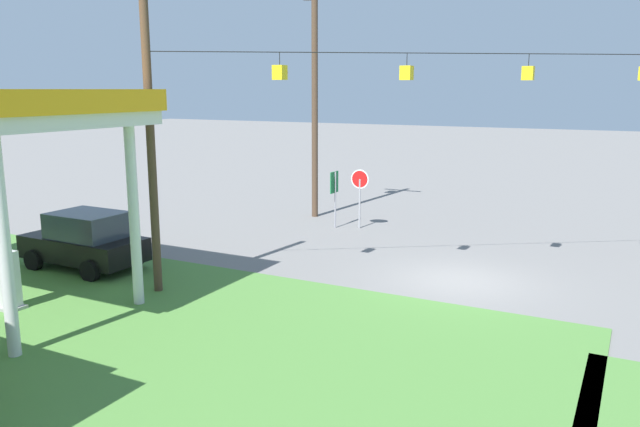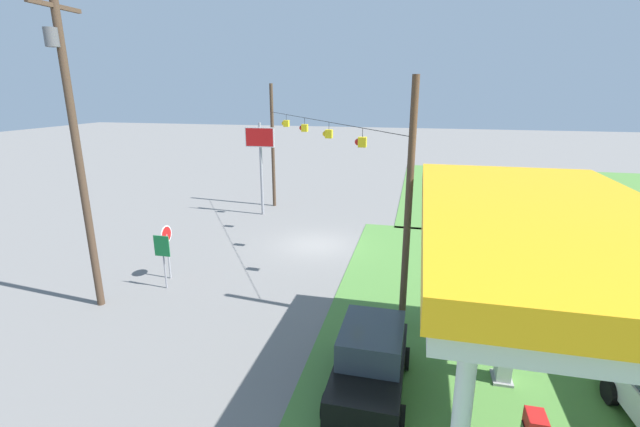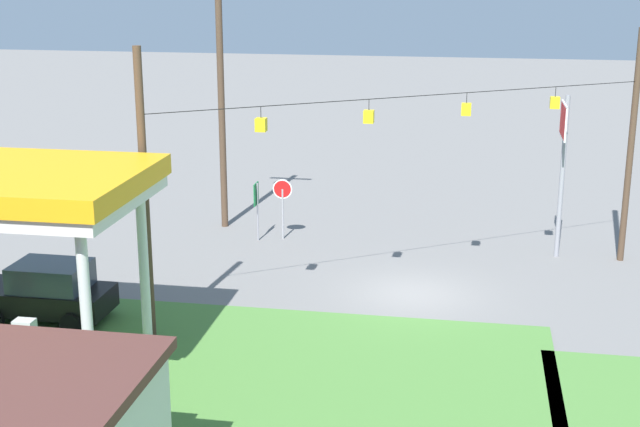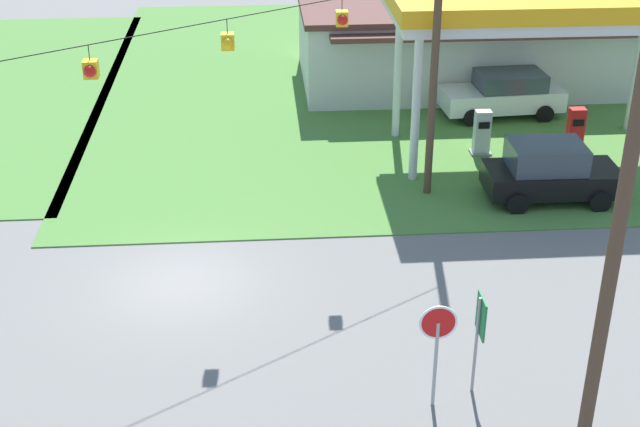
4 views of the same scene
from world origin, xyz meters
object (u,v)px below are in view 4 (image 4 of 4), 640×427
(route_sign, at_px, (479,325))
(gas_station_canopy, at_px, (543,5))
(fuel_pump_far, at_px, (575,131))
(car_at_pumps_front, at_px, (550,172))
(fuel_pump_near, at_px, (482,134))
(car_at_pumps_rear, at_px, (504,94))
(utility_pole_main, at_px, (635,145))
(gas_station_store, at_px, (490,40))
(stop_sign_roadside, at_px, (437,334))

(route_sign, bearing_deg, gas_station_canopy, 69.40)
(gas_station_canopy, height_order, fuel_pump_far, gas_station_canopy)
(car_at_pumps_front, bearing_deg, fuel_pump_near, 108.89)
(car_at_pumps_rear, bearing_deg, utility_pole_main, 76.22)
(gas_station_store, bearing_deg, car_at_pumps_rear, -95.90)
(car_at_pumps_front, distance_m, stop_sign_roadside, 11.18)
(gas_station_store, xyz_separation_m, route_sign, (-5.45, -21.23, -0.07))
(car_at_pumps_front, relative_size, utility_pole_main, 0.36)
(fuel_pump_near, bearing_deg, car_at_pumps_front, -71.71)
(gas_station_canopy, distance_m, car_at_pumps_front, 5.71)
(car_at_pumps_front, xyz_separation_m, car_at_pumps_rear, (0.51, 7.49, -0.05))
(car_at_pumps_front, distance_m, utility_pole_main, 12.63)
(fuel_pump_far, relative_size, car_at_pumps_rear, 0.34)
(gas_station_canopy, xyz_separation_m, utility_pole_main, (-3.01, -14.80, 1.24))
(car_at_pumps_rear, bearing_deg, fuel_pump_near, 60.67)
(gas_station_store, xyz_separation_m, fuel_pump_near, (-2.21, -8.18, -1.00))
(fuel_pump_far, relative_size, utility_pole_main, 0.14)
(utility_pole_main, bearing_deg, stop_sign_roadside, 154.97)
(car_at_pumps_rear, bearing_deg, route_sign, 69.15)
(car_at_pumps_rear, height_order, utility_pole_main, utility_pole_main)
(fuel_pump_near, relative_size, stop_sign_roadside, 0.65)
(utility_pole_main, bearing_deg, gas_station_store, 81.21)
(fuel_pump_near, relative_size, utility_pole_main, 0.14)
(gas_station_canopy, xyz_separation_m, car_at_pumps_rear, (0.08, 3.75, -4.34))
(gas_station_canopy, bearing_deg, route_sign, -110.60)
(gas_station_canopy, relative_size, utility_pole_main, 0.87)
(stop_sign_roadside, bearing_deg, utility_pole_main, 154.97)
(gas_station_store, distance_m, fuel_pump_far, 8.32)
(gas_station_canopy, xyz_separation_m, fuel_pump_far, (1.67, -0.00, -4.48))
(fuel_pump_far, distance_m, stop_sign_roadside, 15.46)
(gas_station_store, height_order, stop_sign_roadside, gas_station_store)
(car_at_pumps_rear, bearing_deg, gas_station_store, -100.22)
(utility_pole_main, bearing_deg, fuel_pump_near, 84.81)
(fuel_pump_near, height_order, car_at_pumps_front, car_at_pumps_front)
(fuel_pump_near, xyz_separation_m, car_at_pumps_front, (1.24, -3.74, 0.19))
(stop_sign_roadside, bearing_deg, gas_station_store, -106.55)
(fuel_pump_near, bearing_deg, car_at_pumps_rear, 64.98)
(gas_station_store, xyz_separation_m, car_at_pumps_front, (-0.97, -11.92, -0.82))
(fuel_pump_near, height_order, car_at_pumps_rear, car_at_pumps_rear)
(fuel_pump_near, xyz_separation_m, route_sign, (-3.24, -13.05, 0.94))
(stop_sign_roadside, distance_m, utility_pole_main, 5.65)
(fuel_pump_near, xyz_separation_m, stop_sign_roadside, (-4.22, -13.45, 1.04))
(fuel_pump_near, bearing_deg, gas_station_canopy, 0.05)
(gas_station_canopy, bearing_deg, car_at_pumps_front, -96.56)
(car_at_pumps_front, xyz_separation_m, utility_pole_main, (-2.58, -11.06, 5.53))
(gas_station_store, bearing_deg, stop_sign_roadside, -106.55)
(fuel_pump_near, distance_m, route_sign, 13.48)
(car_at_pumps_front, bearing_deg, fuel_pump_far, 61.31)
(car_at_pumps_front, bearing_deg, car_at_pumps_rear, 86.67)
(fuel_pump_far, xyz_separation_m, car_at_pumps_front, (-2.10, -3.74, 0.19))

